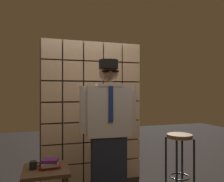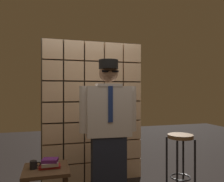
{
  "view_description": "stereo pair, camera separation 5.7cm",
  "coord_description": "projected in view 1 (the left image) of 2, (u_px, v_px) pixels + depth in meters",
  "views": [
    {
      "loc": [
        -0.74,
        -2.25,
        1.41
      ],
      "look_at": [
        0.07,
        0.39,
        1.42
      ],
      "focal_mm": 35.6,
      "sensor_mm": 36.0,
      "label": 1
    },
    {
      "loc": [
        -0.69,
        -2.27,
        1.41
      ],
      "look_at": [
        0.07,
        0.39,
        1.42
      ],
      "focal_mm": 35.6,
      "sensor_mm": 36.0,
      "label": 2
    }
  ],
  "objects": [
    {
      "name": "coffee_mug",
      "position": [
        33.0,
        165.0,
        2.56
      ],
      "size": [
        0.13,
        0.08,
        0.09
      ],
      "color": "black",
      "rests_on": "side_table"
    },
    {
      "name": "side_table",
      "position": [
        46.0,
        174.0,
        2.6
      ],
      "size": [
        0.52,
        0.52,
        0.51
      ],
      "color": "#513823",
      "rests_on": "ground"
    },
    {
      "name": "glass_block_wall",
      "position": [
        93.0,
        111.0,
        3.5
      ],
      "size": [
        1.6,
        0.1,
        2.23
      ],
      "color": "#E0B78C",
      "rests_on": "ground"
    },
    {
      "name": "book_stack",
      "position": [
        50.0,
        164.0,
        2.6
      ],
      "size": [
        0.25,
        0.17,
        0.11
      ],
      "color": "maroon",
      "rests_on": "side_table"
    },
    {
      "name": "bar_stool",
      "position": [
        180.0,
        150.0,
        3.03
      ],
      "size": [
        0.34,
        0.34,
        0.83
      ],
      "color": "brown",
      "rests_on": "ground"
    },
    {
      "name": "standing_person",
      "position": [
        109.0,
        130.0,
        2.73
      ],
      "size": [
        0.72,
        0.32,
        1.8
      ],
      "rotation": [
        0.0,
        0.0,
        -0.06
      ],
      "color": "#1E2333",
      "rests_on": "ground"
    }
  ]
}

